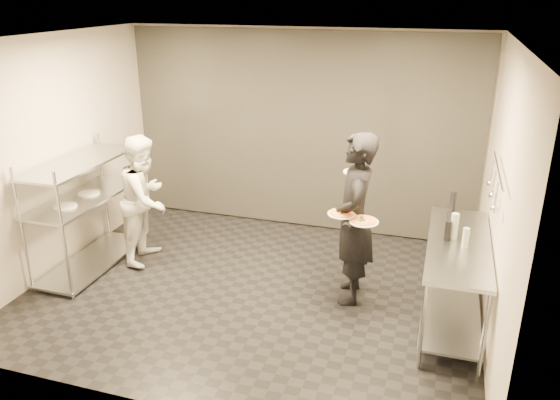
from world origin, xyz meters
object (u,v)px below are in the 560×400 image
(prep_counter, at_px, (456,269))
(pizza_plate_far, at_px, (364,221))
(chef, at_px, (145,199))
(bottle_green, at_px, (454,226))
(salad_plate, at_px, (355,170))
(bottle_clear, at_px, (466,238))
(pass_rack, at_px, (86,208))
(pos_monitor, at_px, (448,226))
(waiter, at_px, (354,219))
(bottle_dark, at_px, (453,202))
(pizza_plate_near, at_px, (342,213))

(prep_counter, relative_size, pizza_plate_far, 5.92)
(chef, height_order, bottle_green, chef)
(salad_plate, relative_size, bottle_clear, 1.24)
(pass_rack, distance_m, pos_monitor, 4.22)
(waiter, bearing_deg, bottle_dark, 112.42)
(bottle_dark, bearing_deg, bottle_green, -88.29)
(pizza_plate_near, relative_size, pos_monitor, 1.08)
(prep_counter, height_order, salad_plate, salad_plate)
(pizza_plate_near, bearing_deg, chef, 171.99)
(pos_monitor, bearing_deg, salad_plate, 162.63)
(bottle_green, bearing_deg, pass_rack, -179.04)
(pizza_plate_far, xyz_separation_m, bottle_clear, (0.99, -0.07, -0.02))
(pizza_plate_far, distance_m, bottle_clear, 1.00)
(bottle_dark, bearing_deg, pos_monitor, -93.09)
(prep_counter, relative_size, salad_plate, 6.99)
(pizza_plate_near, relative_size, bottle_dark, 1.29)
(pizza_plate_far, distance_m, pos_monitor, 0.85)
(pass_rack, height_order, waiter, waiter)
(prep_counter, relative_size, pos_monitor, 6.50)
(chef, bearing_deg, bottle_clear, -102.54)
(bottle_green, bearing_deg, pizza_plate_near, -177.85)
(pizza_plate_near, relative_size, pizza_plate_far, 0.98)
(prep_counter, xyz_separation_m, pos_monitor, (-0.12, 0.14, 0.39))
(prep_counter, xyz_separation_m, waiter, (-1.08, 0.19, 0.33))
(salad_plate, xyz_separation_m, bottle_green, (1.08, -0.41, -0.35))
(chef, xyz_separation_m, bottle_dark, (3.65, 0.42, 0.22))
(pass_rack, relative_size, salad_plate, 6.21)
(pizza_plate_far, bearing_deg, pos_monitor, 12.26)
(pizza_plate_far, height_order, bottle_green, bottle_green)
(bottle_clear, bearing_deg, waiter, 164.83)
(bottle_dark, bearing_deg, waiter, -148.63)
(pass_rack, xyz_separation_m, waiter, (3.25, 0.19, 0.18))
(bottle_clear, xyz_separation_m, bottle_dark, (-0.13, 0.92, 0.01))
(prep_counter, xyz_separation_m, chef, (-3.73, 0.38, 0.19))
(chef, distance_m, bottle_clear, 3.82)
(pass_rack, relative_size, chef, 0.98)
(pizza_plate_near, height_order, pizza_plate_far, pizza_plate_near)
(chef, relative_size, salad_plate, 6.32)
(chef, bearing_deg, pos_monitor, -98.89)
(pass_rack, height_order, chef, chef)
(pizza_plate_far, height_order, bottle_dark, bottle_dark)
(waiter, height_order, chef, waiter)
(pizza_plate_far, bearing_deg, pass_rack, 179.34)
(pizza_plate_near, xyz_separation_m, bottle_green, (1.12, 0.04, -0.02))
(waiter, distance_m, pos_monitor, 0.97)
(prep_counter, bearing_deg, bottle_clear, -68.22)
(pizza_plate_far, bearing_deg, bottle_clear, -4.29)
(pizza_plate_near, distance_m, bottle_clear, 1.24)
(waiter, bearing_deg, prep_counter, 71.09)
(pizza_plate_far, distance_m, bottle_green, 0.89)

